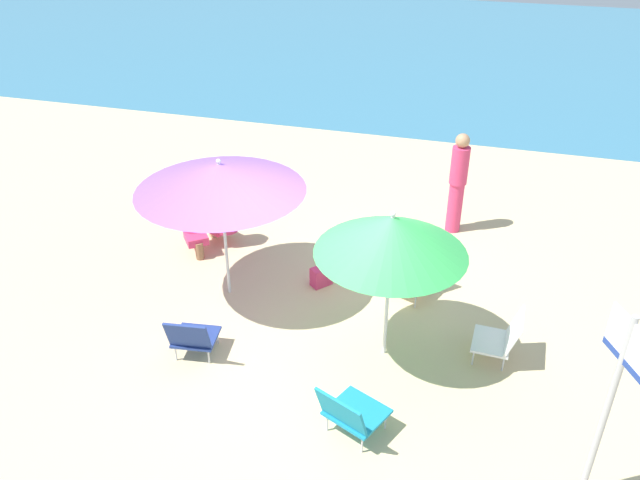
{
  "coord_description": "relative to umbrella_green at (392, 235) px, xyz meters",
  "views": [
    {
      "loc": [
        1.74,
        -6.11,
        5.02
      ],
      "look_at": [
        -0.25,
        0.89,
        0.7
      ],
      "focal_mm": 36.0,
      "sensor_mm": 36.0,
      "label": 1
    }
  ],
  "objects": [
    {
      "name": "ground_plane",
      "position": [
        -0.87,
        0.28,
        -1.61
      ],
      "size": [
        40.0,
        40.0,
        0.0
      ],
      "primitive_type": "plane",
      "color": "#D3BC8C"
    },
    {
      "name": "sea_water",
      "position": [
        -0.87,
        14.82,
        -1.61
      ],
      "size": [
        40.0,
        16.0,
        0.01
      ],
      "primitive_type": "cube",
      "color": "teal",
      "rests_on": "ground_plane"
    },
    {
      "name": "umbrella_purple",
      "position": [
        -2.24,
        0.65,
        0.1
      ],
      "size": [
        2.12,
        2.12,
        1.94
      ],
      "color": "silver",
      "rests_on": "ground_plane"
    },
    {
      "name": "beach_chair_b",
      "position": [
        0.13,
        1.34,
        -1.3
      ],
      "size": [
        0.69,
        0.72,
        0.59
      ],
      "rotation": [
        0.0,
        0.0,
        -1.94
      ],
      "color": "white",
      "rests_on": "ground_plane"
    },
    {
      "name": "warning_sign",
      "position": [
        2.12,
        -1.43,
        -0.26
      ],
      "size": [
        0.25,
        0.48,
        2.03
      ],
      "rotation": [
        0.0,
        0.0,
        0.45
      ],
      "color": "#ADADB2",
      "rests_on": "ground_plane"
    },
    {
      "name": "person_c",
      "position": [
        0.48,
        3.18,
        -0.78
      ],
      "size": [
        0.27,
        0.27,
        1.6
      ],
      "rotation": [
        0.0,
        0.0,
        3.3
      ],
      "color": "#DB3866",
      "rests_on": "ground_plane"
    },
    {
      "name": "person_a",
      "position": [
        -2.8,
        1.85,
        -1.16
      ],
      "size": [
        0.58,
        0.49,
        0.9
      ],
      "rotation": [
        0.0,
        0.0,
        2.71
      ],
      "color": "#DB3866",
      "rests_on": "ground_plane"
    },
    {
      "name": "beach_chair_a",
      "position": [
        1.31,
        0.26,
        -1.29
      ],
      "size": [
        0.54,
        0.53,
        0.64
      ],
      "rotation": [
        0.0,
        0.0,
        -3.19
      ],
      "color": "white",
      "rests_on": "ground_plane"
    },
    {
      "name": "beach_bag",
      "position": [
        -1.1,
        1.15,
        -1.47
      ],
      "size": [
        0.3,
        0.31,
        0.27
      ],
      "primitive_type": "cube",
      "rotation": [
        0.0,
        0.0,
        0.88
      ],
      "color": "#DB3866",
      "rests_on": "ground_plane"
    },
    {
      "name": "person_b",
      "position": [
        -3.16,
        1.54,
        -1.11
      ],
      "size": [
        0.49,
        0.53,
        0.99
      ],
      "rotation": [
        0.0,
        0.0,
        5.39
      ],
      "color": "#DB3866",
      "rests_on": "ground_plane"
    },
    {
      "name": "beach_chair_c",
      "position": [
        -2.11,
        -0.7,
        -1.3
      ],
      "size": [
        0.56,
        0.6,
        0.63
      ],
      "rotation": [
        0.0,
        0.0,
        1.7
      ],
      "color": "navy",
      "rests_on": "ground_plane"
    },
    {
      "name": "umbrella_green",
      "position": [
        0.0,
        0.0,
        0.0
      ],
      "size": [
        1.66,
        1.66,
        1.89
      ],
      "color": "silver",
      "rests_on": "ground_plane"
    },
    {
      "name": "beach_chair_d",
      "position": [
        -0.09,
        -1.36,
        -1.28
      ],
      "size": [
        0.74,
        0.76,
        0.66
      ],
      "rotation": [
        0.0,
        0.0,
        1.15
      ],
      "color": "teal",
      "rests_on": "ground_plane"
    }
  ]
}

